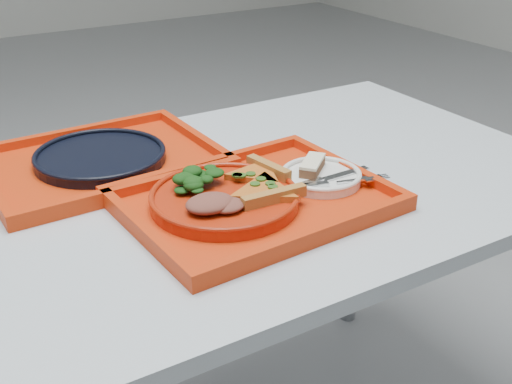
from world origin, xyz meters
TOP-DOWN VIEW (x-y plane):
  - table at (0.00, 0.00)m, footprint 1.60×0.80m
  - tray_main at (0.13, -0.09)m, footprint 0.47×0.38m
  - tray_far at (-0.05, 0.21)m, footprint 0.46×0.36m
  - dinner_plate at (0.07, -0.08)m, footprint 0.26×0.26m
  - side_plate at (0.27, -0.09)m, footprint 0.15×0.15m
  - navy_plate at (-0.05, 0.21)m, footprint 0.26×0.26m
  - pizza_slice_a at (0.13, -0.11)m, footprint 0.12×0.14m
  - pizza_slice_b at (0.16, -0.05)m, footprint 0.14×0.12m
  - salad_heap at (0.04, -0.04)m, footprint 0.09×0.08m
  - meat_portion at (0.02, -0.12)m, footprint 0.08×0.07m
  - dessert_bar at (0.27, -0.07)m, footprint 0.08×0.08m
  - knife at (0.27, -0.12)m, footprint 0.19×0.02m
  - fork at (0.27, -0.14)m, footprint 0.18×0.07m

SIDE VIEW (x-z plane):
  - table at x=0.00m, z-range 0.30..1.05m
  - tray_main at x=0.13m, z-range 0.75..0.76m
  - tray_far at x=-0.05m, z-range 0.75..0.76m
  - side_plate at x=0.27m, z-range 0.76..0.78m
  - navy_plate at x=-0.05m, z-range 0.76..0.78m
  - dinner_plate at x=0.07m, z-range 0.76..0.78m
  - knife at x=0.27m, z-range 0.78..0.78m
  - fork at x=0.27m, z-range 0.78..0.78m
  - dessert_bar at x=0.27m, z-range 0.78..0.80m
  - pizza_slice_a at x=0.13m, z-range 0.78..0.80m
  - pizza_slice_b at x=0.16m, z-range 0.78..0.80m
  - meat_portion at x=0.02m, z-range 0.78..0.81m
  - salad_heap at x=0.04m, z-range 0.78..0.82m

